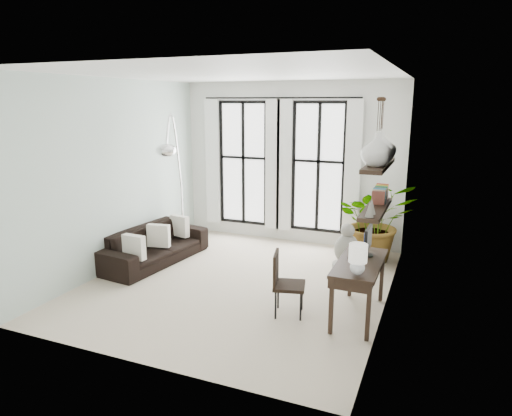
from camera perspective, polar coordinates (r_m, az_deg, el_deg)
The scene contains 16 objects.
floor at distance 7.35m, azimuth -2.16°, elevation -9.33°, with size 5.00×5.00×0.00m, color beige.
ceiling at distance 6.80m, azimuth -2.41°, elevation 16.44°, with size 5.00×5.00×0.00m, color white.
wall_left at distance 8.09m, azimuth -16.97°, elevation 3.98°, with size 5.00×5.00×0.00m, color silver.
wall_right at distance 6.31m, azimuth 16.64°, elevation 1.54°, with size 5.00×5.00×0.00m, color white.
wall_back at distance 9.20m, azimuth 4.25°, elevation 5.58°, with size 4.50×4.50×0.00m, color white.
windows at distance 9.20m, azimuth 2.92°, elevation 5.35°, with size 3.26×0.13×2.65m.
wall_shelves at distance 5.90m, azimuth 14.94°, elevation 2.13°, with size 0.25×1.30×0.60m.
sofa at distance 8.36m, azimuth -12.58°, elevation -4.54°, with size 2.15×0.84×0.63m, color black.
throw_pillows at distance 8.25m, azimuth -12.08°, elevation -3.40°, with size 0.40×1.52×0.40m.
plant at distance 8.39m, azimuth 14.68°, elevation -1.60°, with size 1.32×1.14×1.47m, color #2D7228.
desk at distance 6.11m, azimuth 12.74°, elevation -7.13°, with size 0.56×1.32×1.17m.
desk_chair at distance 6.17m, azimuth 3.45°, elevation -8.91°, with size 0.50×0.50×0.87m.
arc_lamp at distance 8.44m, azimuth -10.31°, elevation 7.44°, with size 0.77×1.45×2.61m.
buddha at distance 7.84m, azimuth 11.27°, elevation -5.36°, with size 0.47×0.47×0.84m.
vase_a at distance 5.54m, azimuth 14.86°, elevation 7.07°, with size 0.37×0.37×0.38m, color white.
vase_b at distance 5.94m, azimuth 15.40°, elevation 7.42°, with size 0.37×0.37×0.38m, color white.
Camera 1 is at (2.84, -6.17, 2.82)m, focal length 32.00 mm.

